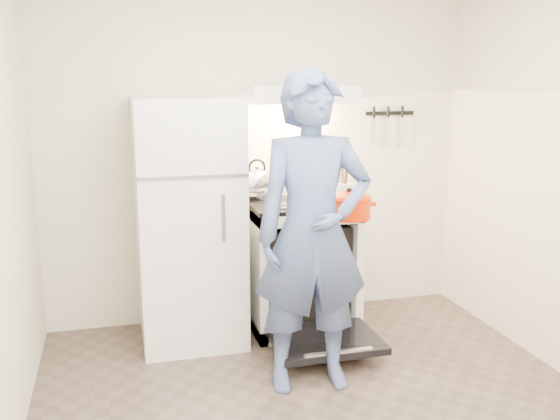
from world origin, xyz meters
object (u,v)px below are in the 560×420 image
object	(u,v)px
refrigerator	(189,222)
person	(313,234)
tea_kettle	(257,179)
dutch_oven	(349,208)
stove_body	(300,266)

from	to	relation	value
refrigerator	person	world-z (taller)	person
tea_kettle	dutch_oven	bearing A→B (deg)	-59.00
tea_kettle	dutch_oven	distance (m)	0.85
person	stove_body	bearing A→B (deg)	81.03
tea_kettle	person	size ratio (longest dim) A/B	0.16
stove_body	person	size ratio (longest dim) A/B	0.49
dutch_oven	refrigerator	bearing A→B (deg)	150.33
tea_kettle	person	distance (m)	1.07
stove_body	tea_kettle	size ratio (longest dim) A/B	3.11
refrigerator	tea_kettle	world-z (taller)	refrigerator
refrigerator	stove_body	world-z (taller)	refrigerator
stove_body	tea_kettle	bearing A→B (deg)	151.85
stove_body	dutch_oven	distance (m)	0.81
refrigerator	dutch_oven	xyz separation A→B (m)	(0.96, -0.55, 0.16)
refrigerator	person	bearing A→B (deg)	-54.84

